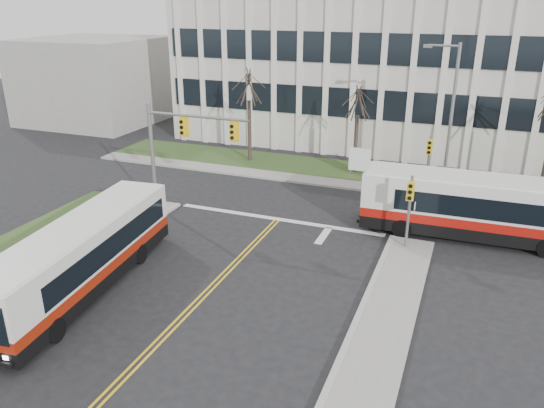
{
  "coord_description": "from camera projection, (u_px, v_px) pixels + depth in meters",
  "views": [
    {
      "loc": [
        9.67,
        -17.44,
        11.6
      ],
      "look_at": [
        0.69,
        5.5,
        2.0
      ],
      "focal_mm": 35.0,
      "sensor_mm": 36.0,
      "label": 1
    }
  ],
  "objects": [
    {
      "name": "signal_pole_far",
      "position": [
        429.0,
        156.0,
        32.64
      ],
      "size": [
        0.34,
        0.39,
        3.8
      ],
      "color": "slate",
      "rests_on": "ground"
    },
    {
      "name": "sidewalk_cross",
      "position": [
        389.0,
        190.0,
        34.09
      ],
      "size": [
        44.0,
        1.6,
        0.14
      ],
      "primitive_type": "cube",
      "color": "#9E9B93",
      "rests_on": "ground"
    },
    {
      "name": "signal_pole_near",
      "position": [
        410.0,
        202.0,
        25.26
      ],
      "size": [
        0.34,
        0.39,
        3.8
      ],
      "color": "slate",
      "rests_on": "ground"
    },
    {
      "name": "office_building",
      "position": [
        425.0,
        69.0,
        44.78
      ],
      "size": [
        40.0,
        16.0,
        12.0
      ],
      "primitive_type": "cube",
      "color": "silver",
      "rests_on": "ground"
    },
    {
      "name": "newspaper_box_red",
      "position": [
        66.0,
        262.0,
        23.93
      ],
      "size": [
        0.56,
        0.52,
        0.95
      ],
      "primitive_type": "cube",
      "rotation": [
        0.0,
        0.0,
        0.14
      ],
      "color": "maroon",
      "rests_on": "ground"
    },
    {
      "name": "building_lawn",
      "position": [
        396.0,
        177.0,
        36.53
      ],
      "size": [
        44.0,
        5.0,
        0.12
      ],
      "primitive_type": "cube",
      "color": "#314A1F",
      "rests_on": "ground"
    },
    {
      "name": "bus_cross",
      "position": [
        483.0,
        210.0,
        26.79
      ],
      "size": [
        12.1,
        2.95,
        3.21
      ],
      "primitive_type": null,
      "rotation": [
        0.0,
        0.0,
        -1.54
      ],
      "color": "silver",
      "rests_on": "ground"
    },
    {
      "name": "tree_mid",
      "position": [
        358.0,
        104.0,
        35.97
      ],
      "size": [
        1.8,
        1.8,
        6.82
      ],
      "color": "#42352B",
      "rests_on": "ground"
    },
    {
      "name": "newspaper_box_blue",
      "position": [
        29.0,
        284.0,
        22.05
      ],
      "size": [
        0.62,
        0.59,
        0.95
      ],
      "primitive_type": "cube",
      "rotation": [
        0.0,
        0.0,
        -0.33
      ],
      "color": "navy",
      "rests_on": "ground"
    },
    {
      "name": "bus_main",
      "position": [
        82.0,
        258.0,
        22.09
      ],
      "size": [
        3.6,
        11.31,
        2.96
      ],
      "primitive_type": null,
      "rotation": [
        0.0,
        0.0,
        0.11
      ],
      "color": "silver",
      "rests_on": "ground"
    },
    {
      "name": "tree_left",
      "position": [
        249.0,
        88.0,
        38.28
      ],
      "size": [
        1.8,
        1.8,
        7.7
      ],
      "color": "#42352B",
      "rests_on": "ground"
    },
    {
      "name": "building_annex",
      "position": [
        97.0,
        80.0,
        52.56
      ],
      "size": [
        12.0,
        12.0,
        8.0
      ],
      "primitive_type": "cube",
      "color": "#9E9B93",
      "rests_on": "ground"
    },
    {
      "name": "streetlight",
      "position": [
        449.0,
        111.0,
        32.07
      ],
      "size": [
        2.15,
        0.25,
        9.2
      ],
      "color": "slate",
      "rests_on": "ground"
    },
    {
      "name": "directory_sign",
      "position": [
        360.0,
        160.0,
        36.54
      ],
      "size": [
        1.5,
        0.12,
        2.0
      ],
      "color": "slate",
      "rests_on": "ground"
    },
    {
      "name": "ground",
      "position": [
        210.0,
        289.0,
        22.63
      ],
      "size": [
        120.0,
        120.0,
        0.0
      ],
      "primitive_type": "plane",
      "color": "black",
      "rests_on": "ground"
    },
    {
      "name": "mast_arm_signal",
      "position": [
        177.0,
        141.0,
        29.2
      ],
      "size": [
        6.11,
        0.38,
        6.2
      ],
      "color": "slate",
      "rests_on": "ground"
    }
  ]
}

